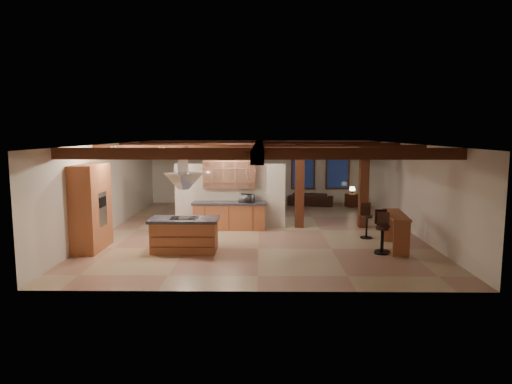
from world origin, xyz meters
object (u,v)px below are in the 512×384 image
at_px(sofa, 310,199).
at_px(bar_counter, 396,225).
at_px(kitchen_island, 185,234).
at_px(dining_table, 247,206).

xyz_separation_m(sofa, bar_counter, (1.58, -7.75, 0.38)).
relative_size(kitchen_island, dining_table, 1.06).
height_order(sofa, bar_counter, bar_counter).
height_order(dining_table, sofa, dining_table).
distance_m(dining_table, sofa, 3.53).
height_order(kitchen_island, bar_counter, bar_counter).
height_order(kitchen_island, sofa, kitchen_island).
height_order(kitchen_island, dining_table, kitchen_island).
height_order(dining_table, bar_counter, bar_counter).
xyz_separation_m(kitchen_island, bar_counter, (5.92, 0.33, 0.21)).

